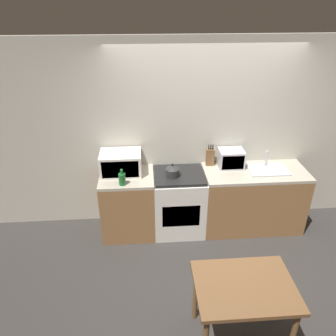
{
  "coord_description": "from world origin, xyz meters",
  "views": [
    {
      "loc": [
        -0.78,
        -3.1,
        3.03
      ],
      "look_at": [
        -0.5,
        0.57,
        1.05
      ],
      "focal_mm": 35.0,
      "sensor_mm": 36.0,
      "label": 1
    }
  ],
  "objects_px": {
    "microwave": "(121,163)",
    "kettle": "(172,171)",
    "bottle": "(122,179)",
    "toaster_oven": "(231,159)",
    "stove_range": "(179,202)",
    "dining_table": "(244,293)"
  },
  "relations": [
    {
      "from": "kettle",
      "to": "microwave",
      "type": "distance_m",
      "value": 0.69
    },
    {
      "from": "microwave",
      "to": "bottle",
      "type": "height_order",
      "value": "microwave"
    },
    {
      "from": "bottle",
      "to": "toaster_oven",
      "type": "relative_size",
      "value": 0.64
    },
    {
      "from": "stove_range",
      "to": "microwave",
      "type": "bearing_deg",
      "value": 172.99
    },
    {
      "from": "microwave",
      "to": "dining_table",
      "type": "distance_m",
      "value": 2.24
    },
    {
      "from": "stove_range",
      "to": "kettle",
      "type": "bearing_deg",
      "value": -152.57
    },
    {
      "from": "kettle",
      "to": "bottle",
      "type": "relative_size",
      "value": 0.86
    },
    {
      "from": "bottle",
      "to": "microwave",
      "type": "bearing_deg",
      "value": 94.94
    },
    {
      "from": "stove_range",
      "to": "microwave",
      "type": "xyz_separation_m",
      "value": [
        -0.77,
        0.09,
        0.6
      ]
    },
    {
      "from": "microwave",
      "to": "kettle",
      "type": "bearing_deg",
      "value": -12.16
    },
    {
      "from": "kettle",
      "to": "toaster_oven",
      "type": "height_order",
      "value": "toaster_oven"
    },
    {
      "from": "toaster_oven",
      "to": "dining_table",
      "type": "xyz_separation_m",
      "value": [
        -0.32,
        -1.92,
        -0.39
      ]
    },
    {
      "from": "dining_table",
      "to": "stove_range",
      "type": "bearing_deg",
      "value": 102.8
    },
    {
      "from": "bottle",
      "to": "dining_table",
      "type": "distance_m",
      "value": 1.96
    },
    {
      "from": "stove_range",
      "to": "kettle",
      "type": "xyz_separation_m",
      "value": [
        -0.1,
        -0.05,
        0.53
      ]
    },
    {
      "from": "kettle",
      "to": "bottle",
      "type": "xyz_separation_m",
      "value": [
        -0.65,
        -0.17,
        0.0
      ]
    },
    {
      "from": "kettle",
      "to": "microwave",
      "type": "bearing_deg",
      "value": 167.84
    },
    {
      "from": "stove_range",
      "to": "dining_table",
      "type": "distance_m",
      "value": 1.82
    },
    {
      "from": "stove_range",
      "to": "kettle",
      "type": "relative_size",
      "value": 4.85
    },
    {
      "from": "stove_range",
      "to": "kettle",
      "type": "distance_m",
      "value": 0.54
    },
    {
      "from": "toaster_oven",
      "to": "kettle",
      "type": "bearing_deg",
      "value": -165.97
    },
    {
      "from": "microwave",
      "to": "toaster_oven",
      "type": "relative_size",
      "value": 1.58
    }
  ]
}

